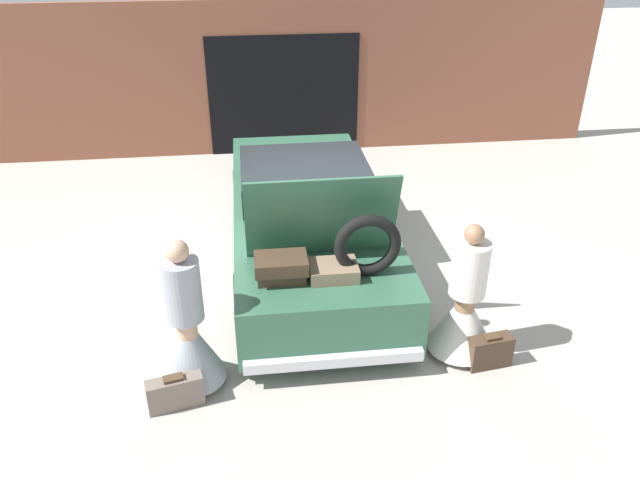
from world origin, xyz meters
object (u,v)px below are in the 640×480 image
Objects in this scene: person_left at (188,336)px; person_right at (464,310)px; car at (307,219)px; suitcase_beside_left_person at (175,392)px; suitcase_beside_right_person at (490,351)px.

person_left is 1.07× the size of person_right.
suitcase_beside_left_person is (-1.57, -2.68, -0.43)m from car.
person_right is (2.86, 0.14, -0.04)m from person_left.
suitcase_beside_right_person is at bearing -136.81° from person_right.
car reaches higher than suitcase_beside_left_person.
suitcase_beside_right_person is (3.23, 0.21, 0.01)m from suitcase_beside_left_person.
suitcase_beside_right_person is (3.09, -0.12, -0.40)m from person_left.
suitcase_beside_right_person is (1.66, -2.47, -0.42)m from car.
car is 3.00m from suitcase_beside_right_person.
person_right is at bearing 130.83° from suitcase_beside_right_person.
car reaches higher than person_right.
person_right is 0.50m from suitcase_beside_right_person.
car is at bearing 150.75° from person_left.
car is 3.08× the size of person_left.
person_left is at bearing -121.36° from car.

